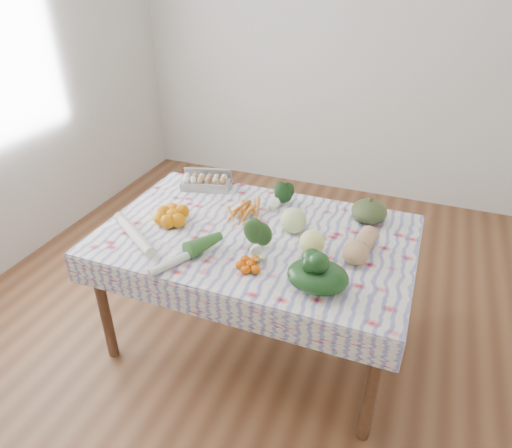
% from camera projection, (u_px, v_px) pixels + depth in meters
% --- Properties ---
extents(ground, '(4.50, 4.50, 0.00)m').
position_uv_depth(ground, '(256.00, 336.00, 2.85)').
color(ground, brown).
rests_on(ground, ground).
extents(wall_back, '(4.00, 0.04, 2.80)m').
position_uv_depth(wall_back, '(351.00, 41.00, 3.92)').
color(wall_back, silver).
rests_on(wall_back, ground).
extents(dining_table, '(1.60, 1.00, 0.75)m').
position_uv_depth(dining_table, '(256.00, 246.00, 2.50)').
color(dining_table, brown).
rests_on(dining_table, ground).
extents(tablecloth, '(1.66, 1.06, 0.01)m').
position_uv_depth(tablecloth, '(256.00, 234.00, 2.46)').
color(tablecloth, white).
rests_on(tablecloth, dining_table).
extents(egg_carton, '(0.33, 0.20, 0.08)m').
position_uv_depth(egg_carton, '(205.00, 183.00, 2.89)').
color(egg_carton, '#A0A19C').
rests_on(egg_carton, tablecloth).
extents(carrot_bunch, '(0.25, 0.24, 0.04)m').
position_uv_depth(carrot_bunch, '(244.00, 212.00, 2.61)').
color(carrot_bunch, orange).
rests_on(carrot_bunch, tablecloth).
extents(kale_bunch, '(0.16, 0.15, 0.13)m').
position_uv_depth(kale_bunch, '(279.00, 195.00, 2.70)').
color(kale_bunch, '#143412').
rests_on(kale_bunch, tablecloth).
extents(kabocha_squash, '(0.21, 0.21, 0.13)m').
position_uv_depth(kabocha_squash, '(369.00, 211.00, 2.53)').
color(kabocha_squash, '#3F4E27').
rests_on(kabocha_squash, tablecloth).
extents(cabbage, '(0.17, 0.17, 0.14)m').
position_uv_depth(cabbage, '(293.00, 220.00, 2.44)').
color(cabbage, '#CDE291').
rests_on(cabbage, tablecloth).
extents(butternut_squash, '(0.17, 0.29, 0.13)m').
position_uv_depth(butternut_squash, '(361.00, 244.00, 2.25)').
color(butternut_squash, tan).
rests_on(butternut_squash, tablecloth).
extents(orange_cluster, '(0.33, 0.33, 0.09)m').
position_uv_depth(orange_cluster, '(173.00, 215.00, 2.54)').
color(orange_cluster, orange).
rests_on(orange_cluster, tablecloth).
extents(broccoli, '(0.21, 0.21, 0.11)m').
position_uv_depth(broccoli, '(253.00, 243.00, 2.28)').
color(broccoli, '#23461B').
rests_on(broccoli, tablecloth).
extents(mandarin_cluster, '(0.21, 0.21, 0.05)m').
position_uv_depth(mandarin_cluster, '(250.00, 264.00, 2.17)').
color(mandarin_cluster, '#DB5203').
rests_on(mandarin_cluster, tablecloth).
extents(grapefruit, '(0.14, 0.14, 0.13)m').
position_uv_depth(grapefruit, '(312.00, 242.00, 2.26)').
color(grapefruit, '#EEED7F').
rests_on(grapefruit, tablecloth).
extents(spinach_bag, '(0.33, 0.29, 0.12)m').
position_uv_depth(spinach_bag, '(318.00, 276.00, 2.03)').
color(spinach_bag, black).
rests_on(spinach_bag, tablecloth).
extents(daikon, '(0.36, 0.27, 0.06)m').
position_uv_depth(daikon, '(136.00, 236.00, 2.38)').
color(daikon, silver).
rests_on(daikon, tablecloth).
extents(leek, '(0.22, 0.39, 0.05)m').
position_uv_depth(leek, '(186.00, 256.00, 2.23)').
color(leek, beige).
rests_on(leek, tablecloth).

